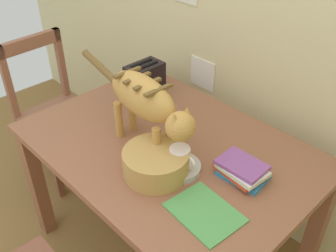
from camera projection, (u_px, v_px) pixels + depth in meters
name	position (u px, v px, depth m)	size (l,w,h in m)	color
wall_rear	(261.00, 2.00, 1.78)	(4.51, 0.11, 2.50)	beige
dining_table	(168.00, 159.00, 1.76)	(1.30, 0.92, 0.75)	brown
cat	(146.00, 102.00, 1.55)	(0.72, 0.15, 0.35)	#C59046
saucer_bowl	(179.00, 167.00, 1.56)	(0.18, 0.18, 0.03)	#BDB7B5
coffee_mug	(180.00, 157.00, 1.53)	(0.13, 0.09, 0.08)	white
magazine	(205.00, 212.00, 1.38)	(0.26, 0.20, 0.01)	#51A052
book_stack	(242.00, 170.00, 1.52)	(0.21, 0.16, 0.07)	#2E86CA
wicker_basket	(156.00, 162.00, 1.52)	(0.27, 0.27, 0.11)	tan
toaster	(145.00, 79.00, 2.04)	(0.12, 0.20, 0.18)	black
wooden_chair_far	(55.00, 112.00, 2.47)	(0.44, 0.44, 0.92)	#915A43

